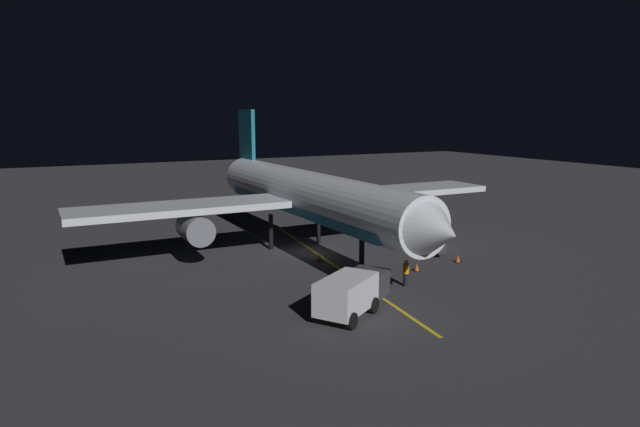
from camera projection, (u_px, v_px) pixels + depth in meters
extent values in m
cube|color=#323235|center=(308.00, 254.00, 44.22)|extent=(180.00, 180.00, 0.20)
cube|color=gold|center=(333.00, 265.00, 40.74)|extent=(3.85, 28.66, 0.01)
cylinder|color=silver|center=(308.00, 194.00, 43.37)|extent=(3.68, 29.18, 3.62)
cube|color=teal|center=(308.00, 207.00, 43.55)|extent=(3.49, 24.80, 0.65)
cone|color=silver|center=(438.00, 231.00, 29.69)|extent=(3.56, 2.91, 3.55)
cone|color=silver|center=(239.00, 174.00, 57.53)|extent=(3.27, 4.36, 3.26)
cube|color=teal|center=(247.00, 134.00, 54.48)|extent=(0.37, 3.60, 4.79)
cube|color=silver|center=(399.00, 191.00, 49.16)|extent=(15.83, 4.83, 0.50)
cylinder|color=slate|center=(399.00, 209.00, 48.00)|extent=(2.11, 3.20, 2.10)
cube|color=silver|center=(179.00, 208.00, 40.32)|extent=(15.83, 4.83, 0.50)
cylinder|color=slate|center=(195.00, 229.00, 39.88)|extent=(2.11, 3.20, 2.10)
cylinder|color=black|center=(362.00, 258.00, 36.95)|extent=(0.36, 0.36, 2.90)
cylinder|color=black|center=(318.00, 227.00, 47.08)|extent=(0.36, 0.36, 2.90)
cylinder|color=black|center=(271.00, 232.00, 45.11)|extent=(0.36, 0.36, 2.90)
cube|color=silver|center=(346.00, 294.00, 29.95)|extent=(4.43, 3.90, 1.79)
cube|color=#38383D|center=(368.00, 282.00, 32.43)|extent=(2.60, 2.65, 1.50)
cylinder|color=black|center=(357.00, 302.00, 31.29)|extent=(2.01, 2.43, 0.90)
cylinder|color=black|center=(334.00, 318.00, 28.93)|extent=(2.01, 2.43, 0.90)
cube|color=silver|center=(427.00, 231.00, 45.74)|extent=(3.89, 4.49, 1.94)
cube|color=#38383D|center=(431.00, 241.00, 42.94)|extent=(2.64, 2.58, 1.50)
cylinder|color=black|center=(429.00, 246.00, 44.55)|extent=(2.44, 1.98, 0.90)
cylinder|color=black|center=(425.00, 238.00, 47.29)|extent=(2.44, 1.98, 0.90)
cylinder|color=black|center=(406.00, 280.00, 35.58)|extent=(0.32, 0.32, 0.85)
cylinder|color=orange|center=(406.00, 268.00, 35.45)|extent=(0.40, 0.40, 0.65)
sphere|color=tan|center=(406.00, 262.00, 35.37)|extent=(0.24, 0.24, 0.24)
cone|color=#EA590F|center=(417.00, 267.00, 39.06)|extent=(0.36, 0.36, 0.55)
cube|color=black|center=(417.00, 271.00, 39.11)|extent=(0.50, 0.50, 0.03)
cone|color=#EA590F|center=(332.00, 295.00, 33.11)|extent=(0.36, 0.36, 0.55)
cube|color=black|center=(332.00, 299.00, 33.16)|extent=(0.50, 0.50, 0.03)
cone|color=#EA590F|center=(458.00, 259.00, 41.34)|extent=(0.36, 0.36, 0.55)
cube|color=black|center=(458.00, 262.00, 41.39)|extent=(0.50, 0.50, 0.03)
cone|color=#EA590F|center=(319.00, 258.00, 41.66)|extent=(0.36, 0.36, 0.55)
cube|color=black|center=(319.00, 261.00, 41.71)|extent=(0.50, 0.50, 0.03)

